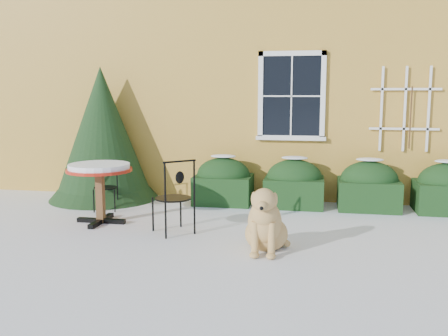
% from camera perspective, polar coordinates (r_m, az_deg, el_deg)
% --- Properties ---
extents(ground, '(80.00, 80.00, 0.00)m').
position_cam_1_polar(ground, '(6.83, -1.55, -8.72)').
color(ground, white).
rests_on(ground, ground).
extents(house, '(12.40, 8.40, 6.40)m').
position_cam_1_polar(house, '(13.50, 4.79, 13.56)').
color(house, gold).
rests_on(house, ground).
extents(hedge_row, '(4.95, 0.80, 0.91)m').
position_cam_1_polar(hedge_row, '(9.08, 12.12, -1.96)').
color(hedge_row, black).
rests_on(hedge_row, ground).
extents(evergreen_shrub, '(2.09, 2.09, 2.53)m').
position_cam_1_polar(evergreen_shrub, '(9.87, -13.68, 2.43)').
color(evergreen_shrub, black).
rests_on(evergreen_shrub, ground).
extents(bistro_table, '(1.02, 1.02, 0.94)m').
position_cam_1_polar(bistro_table, '(8.00, -14.05, -0.65)').
color(bistro_table, black).
rests_on(bistro_table, ground).
extents(patio_chair_near, '(0.68, 0.68, 1.10)m').
position_cam_1_polar(patio_chair_near, '(7.26, -5.67, -3.26)').
color(patio_chair_near, black).
rests_on(patio_chair_near, ground).
extents(patio_chair_far, '(0.46, 0.46, 0.85)m').
position_cam_1_polar(patio_chair_far, '(8.97, -13.35, -1.97)').
color(patio_chair_far, black).
rests_on(patio_chair_far, ground).
extents(dog, '(0.60, 1.00, 0.90)m').
position_cam_1_polar(dog, '(6.44, 4.75, -6.50)').
color(dog, tan).
rests_on(dog, ground).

